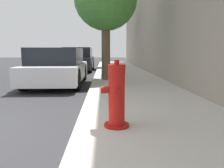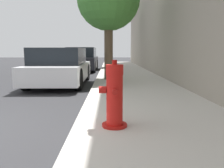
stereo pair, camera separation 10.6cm
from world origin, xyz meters
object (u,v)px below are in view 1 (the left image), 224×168
Objects in this scene: parked_car_near at (58,67)px; parked_car_mid at (79,60)px; street_tree_far at (107,16)px; fire_hydrant at (116,97)px.

parked_car_mid is (0.11, 5.54, 0.04)m from parked_car_near.
parked_car_near is 5.54m from parked_car_mid.
street_tree_far reaches higher than parked_car_mid.
fire_hydrant is at bearing -69.09° from parked_car_near.
street_tree_far reaches higher than fire_hydrant.
fire_hydrant is 10.47m from parked_car_mid.
parked_car_mid reaches higher than parked_car_near.
parked_car_near is (-1.83, 4.79, 0.08)m from fire_hydrant.
fire_hydrant is 12.77m from street_tree_far.
parked_car_mid reaches higher than fire_hydrant.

